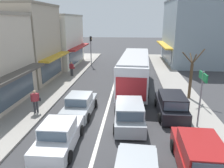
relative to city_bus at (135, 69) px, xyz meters
name	(u,v)px	position (x,y,z in m)	size (l,w,h in m)	color
ground_plane	(105,117)	(-2.03, -7.04, -1.88)	(140.00, 140.00, 0.00)	#353538
lane_centre_line	(111,97)	(-2.03, -3.04, -1.88)	(0.20, 28.00, 0.01)	silver
sidewalk_left	(43,88)	(-8.83, -1.04, -1.81)	(5.20, 44.00, 0.14)	gray
kerb_right	(180,92)	(4.17, -1.04, -1.82)	(2.80, 44.00, 0.12)	gray
shopfront_mid_block	(19,44)	(-12.21, 1.59, 2.11)	(7.98, 7.15, 8.00)	#B2A38E
shopfront_far_end	(49,41)	(-12.21, 10.09, 1.67)	(9.06, 9.35, 7.11)	silver
building_right_far	(198,32)	(9.45, 14.01, 2.79)	(9.94, 12.04, 9.36)	#84939E
city_bus	(135,69)	(0.00, 0.00, 0.00)	(3.16, 10.98, 3.23)	silver
sedan_adjacent_lane_lead	(59,136)	(-3.94, -10.85, -1.22)	(1.94, 4.22, 1.47)	silver
wagon_queue_far_back	(129,114)	(-0.36, -7.91, -1.14)	(2.10, 4.58, 1.58)	#9EA3A8
sedan_behind_bus_mid	(80,105)	(-3.85, -6.59, -1.22)	(1.96, 4.23, 1.47)	#9EA3A8
parked_wagon_kerb_front	(199,156)	(2.74, -12.13, -1.14)	(2.01, 4.54, 1.58)	maroon
parked_wagon_kerb_second	(171,105)	(2.52, -6.15, -1.14)	(1.95, 4.50, 1.58)	black
traffic_light_downstreet	(91,46)	(-6.13, 10.14, 0.97)	(0.33, 0.24, 4.20)	gray
directional_road_sign	(202,87)	(3.82, -8.05, 0.80)	(0.10, 1.40, 3.60)	gray
street_tree_right	(191,77)	(4.55, -2.87, 0.09)	(1.76, 1.86, 4.25)	brown
pedestrian_with_handbag_near	(72,68)	(-7.20, 3.54, -0.81)	(0.66, 0.34, 1.63)	#333338
pedestrian_browsing_midblock	(35,100)	(-6.90, -6.93, -0.81)	(0.61, 0.49, 1.63)	#333338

